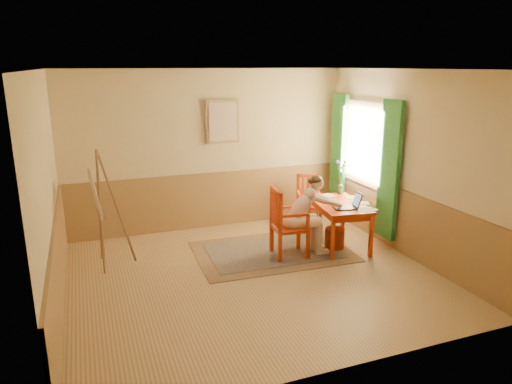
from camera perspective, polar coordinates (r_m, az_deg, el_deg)
name	(u,v)px	position (r m, az deg, el deg)	size (l,w,h in m)	color
room	(253,179)	(6.15, -0.38, 1.66)	(5.04, 4.54, 2.84)	tan
wainscot	(235,224)	(7.13, -2.58, -3.96)	(5.00, 4.50, 1.00)	olive
window	(363,156)	(8.21, 12.95, 4.34)	(0.12, 2.01, 2.20)	white
wall_portrait	(223,122)	(8.21, -4.11, 8.60)	(0.60, 0.05, 0.76)	tan
rug	(273,251)	(7.41, 2.05, -7.27)	(2.47, 1.71, 0.02)	#8C7251
table	(339,208)	(7.58, 10.13, -1.99)	(0.89, 1.29, 0.72)	red
chair_left	(286,223)	(7.07, 3.75, -3.83)	(0.54, 0.52, 1.08)	red
chair_back	(308,201)	(8.49, 6.45, -1.12)	(0.53, 0.54, 0.93)	red
figure	(306,212)	(7.13, 6.16, -2.41)	(0.95, 0.44, 1.26)	beige
laptop	(349,205)	(7.30, 11.33, -1.57)	(0.44, 0.31, 0.24)	#1E2338
papers	(351,201)	(7.68, 11.60, -1.10)	(0.69, 1.15, 0.00)	white
vase	(341,178)	(8.05, 10.35, 1.64)	(0.26, 0.28, 0.58)	#3F724C
wastebasket	(335,238)	(7.59, 9.60, -5.62)	(0.31, 0.31, 0.33)	#A03612
easel	(98,198)	(6.95, -18.78, -0.73)	(0.58, 0.77, 1.74)	olive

